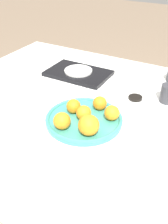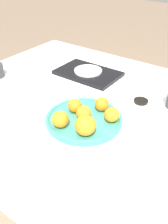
{
  "view_description": "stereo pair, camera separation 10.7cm",
  "coord_description": "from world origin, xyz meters",
  "px_view_note": "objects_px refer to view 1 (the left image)",
  "views": [
    {
      "loc": [
        0.45,
        -1.03,
        1.37
      ],
      "look_at": [
        0.02,
        -0.25,
        0.78
      ],
      "focal_mm": 42.0,
      "sensor_mm": 36.0,
      "label": 1
    },
    {
      "loc": [
        0.54,
        -0.97,
        1.37
      ],
      "look_at": [
        0.02,
        -0.25,
        0.78
      ],
      "focal_mm": 42.0,
      "sensor_mm": 36.0,
      "label": 2
    }
  ],
  "objects_px": {
    "fruit_platter": "(84,119)",
    "cup_3": "(168,94)",
    "orange_1": "(84,113)",
    "serving_tray": "(78,73)",
    "orange_0": "(89,125)",
    "orange_4": "(74,106)",
    "side_plate": "(78,71)",
    "orange_3": "(112,113)",
    "orange_5": "(62,121)",
    "soy_dish": "(135,98)",
    "orange_2": "(100,103)"
  },
  "relations": [
    {
      "from": "orange_2",
      "to": "orange_5",
      "type": "height_order",
      "value": "orange_5"
    },
    {
      "from": "serving_tray",
      "to": "soy_dish",
      "type": "relative_size",
      "value": 5.16
    },
    {
      "from": "fruit_platter",
      "to": "orange_3",
      "type": "relative_size",
      "value": 5.11
    },
    {
      "from": "serving_tray",
      "to": "cup_3",
      "type": "distance_m",
      "value": 0.51
    },
    {
      "from": "cup_3",
      "to": "soy_dish",
      "type": "bearing_deg",
      "value": -160.23
    },
    {
      "from": "orange_1",
      "to": "orange_0",
      "type": "bearing_deg",
      "value": -49.79
    },
    {
      "from": "side_plate",
      "to": "orange_1",
      "type": "bearing_deg",
      "value": -56.98
    },
    {
      "from": "orange_0",
      "to": "soy_dish",
      "type": "bearing_deg",
      "value": 81.37
    },
    {
      "from": "side_plate",
      "to": "soy_dish",
      "type": "height_order",
      "value": "side_plate"
    },
    {
      "from": "orange_0",
      "to": "orange_4",
      "type": "height_order",
      "value": "orange_0"
    },
    {
      "from": "orange_3",
      "to": "orange_4",
      "type": "bearing_deg",
      "value": -169.04
    },
    {
      "from": "orange_3",
      "to": "side_plate",
      "type": "xyz_separation_m",
      "value": [
        -0.35,
        0.33,
        -0.03
      ]
    },
    {
      "from": "fruit_platter",
      "to": "orange_5",
      "type": "relative_size",
      "value": 4.72
    },
    {
      "from": "orange_0",
      "to": "orange_2",
      "type": "bearing_deg",
      "value": 102.89
    },
    {
      "from": "serving_tray",
      "to": "side_plate",
      "type": "xyz_separation_m",
      "value": [
        0.0,
        0.0,
        0.02
      ]
    },
    {
      "from": "fruit_platter",
      "to": "cup_3",
      "type": "bearing_deg",
      "value": 52.26
    },
    {
      "from": "orange_2",
      "to": "soy_dish",
      "type": "height_order",
      "value": "orange_2"
    },
    {
      "from": "orange_1",
      "to": "serving_tray",
      "type": "height_order",
      "value": "orange_1"
    },
    {
      "from": "orange_1",
      "to": "side_plate",
      "type": "bearing_deg",
      "value": 123.02
    },
    {
      "from": "orange_5",
      "to": "cup_3",
      "type": "bearing_deg",
      "value": 55.34
    },
    {
      "from": "orange_2",
      "to": "orange_1",
      "type": "bearing_deg",
      "value": -102.95
    },
    {
      "from": "orange_5",
      "to": "side_plate",
      "type": "bearing_deg",
      "value": 113.39
    },
    {
      "from": "soy_dish",
      "to": "fruit_platter",
      "type": "bearing_deg",
      "value": -113.1
    },
    {
      "from": "fruit_platter",
      "to": "orange_4",
      "type": "xyz_separation_m",
      "value": [
        -0.06,
        0.02,
        0.04
      ]
    },
    {
      "from": "orange_0",
      "to": "orange_5",
      "type": "bearing_deg",
      "value": -170.41
    },
    {
      "from": "orange_1",
      "to": "orange_3",
      "type": "distance_m",
      "value": 0.11
    },
    {
      "from": "cup_3",
      "to": "orange_3",
      "type": "bearing_deg",
      "value": -118.73
    },
    {
      "from": "side_plate",
      "to": "orange_3",
      "type": "bearing_deg",
      "value": -43.34
    },
    {
      "from": "fruit_platter",
      "to": "orange_5",
      "type": "xyz_separation_m",
      "value": [
        -0.04,
        -0.1,
        0.04
      ]
    },
    {
      "from": "orange_3",
      "to": "serving_tray",
      "type": "bearing_deg",
      "value": 136.66
    },
    {
      "from": "orange_4",
      "to": "serving_tray",
      "type": "relative_size",
      "value": 0.18
    },
    {
      "from": "orange_0",
      "to": "orange_2",
      "type": "xyz_separation_m",
      "value": [
        -0.04,
        0.18,
        -0.01
      ]
    },
    {
      "from": "orange_2",
      "to": "orange_4",
      "type": "bearing_deg",
      "value": -138.24
    },
    {
      "from": "side_plate",
      "to": "soy_dish",
      "type": "relative_size",
      "value": 2.32
    },
    {
      "from": "fruit_platter",
      "to": "orange_0",
      "type": "height_order",
      "value": "orange_0"
    },
    {
      "from": "orange_4",
      "to": "side_plate",
      "type": "xyz_separation_m",
      "value": [
        -0.19,
        0.36,
        -0.02
      ]
    },
    {
      "from": "side_plate",
      "to": "cup_3",
      "type": "height_order",
      "value": "cup_3"
    },
    {
      "from": "orange_3",
      "to": "orange_5",
      "type": "xyz_separation_m",
      "value": [
        -0.14,
        -0.15,
        0.0
      ]
    },
    {
      "from": "orange_2",
      "to": "side_plate",
      "type": "relative_size",
      "value": 0.39
    },
    {
      "from": "fruit_platter",
      "to": "serving_tray",
      "type": "relative_size",
      "value": 0.93
    },
    {
      "from": "orange_0",
      "to": "orange_4",
      "type": "relative_size",
      "value": 1.33
    },
    {
      "from": "orange_5",
      "to": "side_plate",
      "type": "relative_size",
      "value": 0.44
    },
    {
      "from": "side_plate",
      "to": "orange_4",
      "type": "bearing_deg",
      "value": -62.5
    },
    {
      "from": "fruit_platter",
      "to": "soy_dish",
      "type": "bearing_deg",
      "value": 66.9
    },
    {
      "from": "orange_2",
      "to": "orange_3",
      "type": "xyz_separation_m",
      "value": [
        0.08,
        -0.05,
        0.0
      ]
    },
    {
      "from": "fruit_platter",
      "to": "orange_0",
      "type": "relative_size",
      "value": 3.97
    },
    {
      "from": "soy_dish",
      "to": "side_plate",
      "type": "bearing_deg",
      "value": 165.51
    },
    {
      "from": "fruit_platter",
      "to": "soy_dish",
      "type": "height_order",
      "value": "fruit_platter"
    },
    {
      "from": "orange_3",
      "to": "cup_3",
      "type": "bearing_deg",
      "value": 61.27
    },
    {
      "from": "orange_1",
      "to": "cup_3",
      "type": "xyz_separation_m",
      "value": [
        0.26,
        0.34,
        -0.01
      ]
    }
  ]
}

